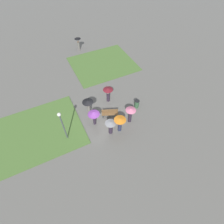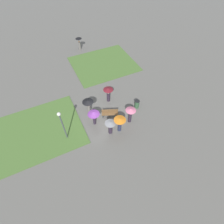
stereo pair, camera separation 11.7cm
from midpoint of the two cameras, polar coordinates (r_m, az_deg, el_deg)
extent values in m
plane|color=#66635E|center=(18.32, -4.24, -2.45)|extent=(90.00, 90.00, 0.00)
cube|color=#4C7033|center=(18.82, -22.43, -5.69)|extent=(8.18, 6.94, 0.06)
cube|color=#4C7033|center=(25.50, -2.62, 15.47)|extent=(8.43, 7.34, 0.06)
cube|color=brown|center=(18.20, -0.49, -0.59)|extent=(1.75, 1.06, 0.05)
cube|color=brown|center=(18.13, -0.52, 0.35)|extent=(1.60, 0.72, 0.45)
cube|color=#383D42|center=(18.38, -2.85, -1.12)|extent=(0.22, 0.38, 0.40)
cube|color=#383D42|center=(18.41, 1.88, -0.94)|extent=(0.22, 0.38, 0.40)
cylinder|color=#474C51|center=(16.18, -15.30, -4.85)|extent=(0.12, 0.12, 3.41)
sphere|color=white|center=(14.74, -16.77, -0.67)|extent=(0.32, 0.32, 0.32)
cylinder|color=#335638|center=(19.24, 8.29, 2.55)|extent=(0.50, 0.50, 0.94)
cylinder|color=black|center=(18.89, 8.46, 3.54)|extent=(0.54, 0.54, 0.03)
cylinder|color=#2D2333|center=(19.66, -1.02, 4.90)|extent=(0.46, 0.46, 1.12)
sphere|color=tan|center=(19.19, -1.05, 6.30)|extent=(0.22, 0.22, 0.22)
cylinder|color=#4C4C4F|center=(18.99, -1.06, 6.92)|extent=(0.02, 0.02, 0.35)
cone|color=maroon|center=(18.81, -1.08, 7.53)|extent=(1.08, 1.08, 0.20)
cylinder|color=#2D2333|center=(16.95, -0.34, -5.73)|extent=(0.45, 0.45, 0.97)
sphere|color=tan|center=(16.48, -0.35, -4.60)|extent=(0.19, 0.19, 0.19)
cylinder|color=#4C4C4F|center=(16.26, -0.35, -4.05)|extent=(0.02, 0.02, 0.35)
cone|color=gray|center=(16.04, -0.36, -3.48)|extent=(1.03, 1.03, 0.20)
cylinder|color=slate|center=(18.57, -7.34, 0.89)|extent=(0.46, 0.46, 1.12)
sphere|color=brown|center=(18.07, -7.55, 2.28)|extent=(0.22, 0.22, 0.22)
cylinder|color=#4C4C4F|center=(17.86, -7.64, 2.89)|extent=(0.02, 0.02, 0.35)
cone|color=black|center=(17.67, -7.73, 3.49)|extent=(1.14, 1.14, 0.19)
cylinder|color=#2D2333|center=(17.78, 6.03, -1.85)|extent=(0.43, 0.43, 1.17)
sphere|color=tan|center=(17.24, 6.21, -0.44)|extent=(0.21, 0.21, 0.21)
cylinder|color=#4C4C4F|center=(17.03, 6.29, 0.16)|extent=(0.02, 0.02, 0.35)
cone|color=pink|center=(16.81, 6.38, 0.79)|extent=(1.03, 1.03, 0.23)
cylinder|color=#2D2333|center=(17.67, -5.56, -2.79)|extent=(0.41, 0.41, 0.96)
sphere|color=beige|center=(17.21, -5.70, -1.62)|extent=(0.21, 0.21, 0.21)
cylinder|color=#4C4C4F|center=(16.99, -5.77, -1.04)|extent=(0.02, 0.02, 0.35)
cone|color=#703389|center=(16.75, -5.86, -0.37)|extent=(1.16, 1.16, 0.28)
cylinder|color=#282D47|center=(17.08, 2.66, -4.80)|extent=(0.49, 0.49, 1.09)
sphere|color=tan|center=(16.56, 2.74, -3.52)|extent=(0.19, 0.19, 0.19)
cylinder|color=#4C4C4F|center=(16.35, 2.77, -2.96)|extent=(0.02, 0.02, 0.35)
cone|color=orange|center=(16.14, 2.80, -2.39)|extent=(1.15, 1.15, 0.18)
cylinder|color=slate|center=(28.80, -10.40, 20.45)|extent=(0.50, 0.50, 1.19)
sphere|color=brown|center=(28.47, -10.61, 21.67)|extent=(0.22, 0.22, 0.22)
cylinder|color=#4C4C4F|center=(28.34, -10.70, 22.17)|extent=(0.02, 0.02, 0.35)
cone|color=black|center=(28.21, -10.79, 22.67)|extent=(0.93, 0.93, 0.22)
camera|label=1|loc=(0.06, -89.81, 0.22)|focal=28.00mm
camera|label=2|loc=(0.06, 90.19, -0.22)|focal=28.00mm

